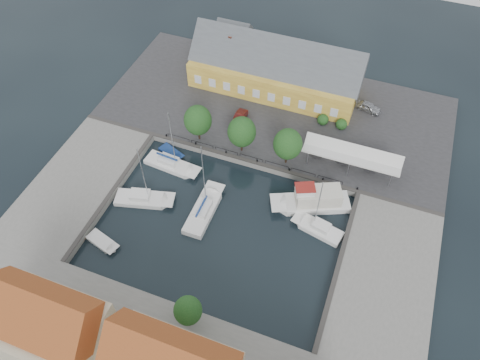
# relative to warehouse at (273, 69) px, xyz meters

# --- Properties ---
(ground) EXTENTS (140.00, 140.00, 0.00)m
(ground) POSITION_rel_warehouse_xyz_m (2.60, -28.36, -4.43)
(ground) COLOR black
(ground) RESTS_ON ground
(north_quay) EXTENTS (56.00, 26.00, 1.00)m
(north_quay) POSITION_rel_warehouse_xyz_m (2.60, -5.36, -3.93)
(north_quay) COLOR #2D2D30
(north_quay) RESTS_ON ground
(west_quay) EXTENTS (12.00, 24.00, 1.00)m
(west_quay) POSITION_rel_warehouse_xyz_m (-19.40, -30.36, -3.93)
(west_quay) COLOR slate
(west_quay) RESTS_ON ground
(east_quay) EXTENTS (12.00, 24.00, 1.00)m
(east_quay) POSITION_rel_warehouse_xyz_m (24.60, -30.36, -3.93)
(east_quay) COLOR slate
(east_quay) RESTS_ON ground
(quay_edge_fittings) EXTENTS (56.00, 24.72, 0.40)m
(quay_edge_fittings) POSITION_rel_warehouse_xyz_m (2.62, -23.61, -3.37)
(quay_edge_fittings) COLOR #383533
(quay_edge_fittings) RESTS_ON north_quay
(warehouse) EXTENTS (28.56, 14.00, 9.55)m
(warehouse) POSITION_rel_warehouse_xyz_m (0.00, 0.00, 0.00)
(warehouse) COLOR gold
(warehouse) RESTS_ON north_quay
(tent_canopy) EXTENTS (14.00, 4.00, 2.83)m
(tent_canopy) POSITION_rel_warehouse_xyz_m (16.60, -13.86, -0.74)
(tent_canopy) COLOR silver
(tent_canopy) RESTS_ON north_quay
(quay_trees) EXTENTS (18.20, 4.20, 6.30)m
(quay_trees) POSITION_rel_warehouse_xyz_m (0.60, -16.36, 0.45)
(quay_trees) COLOR black
(quay_trees) RESTS_ON north_quay
(car_silver) EXTENTS (4.53, 2.65, 1.45)m
(car_silver) POSITION_rel_warehouse_xyz_m (16.80, -0.56, -2.70)
(car_silver) COLOR #A1A3A9
(car_silver) RESTS_ON north_quay
(car_red) EXTENTS (1.58, 4.43, 1.46)m
(car_red) POSITION_rel_warehouse_xyz_m (-1.95, -10.73, -2.70)
(car_red) COLOR maroon
(car_red) RESTS_ON north_quay
(center_sailboat) EXTENTS (2.89, 9.42, 12.78)m
(center_sailboat) POSITION_rel_warehouse_xyz_m (-0.46, -28.44, -4.06)
(center_sailboat) COLOR white
(center_sailboat) RESTS_ON ground
(trawler) EXTENTS (11.35, 7.46, 5.00)m
(trawler) POSITION_rel_warehouse_xyz_m (13.34, -21.92, -3.41)
(trawler) COLOR white
(trawler) RESTS_ON ground
(east_boat_a) EXTENTS (7.38, 3.86, 10.24)m
(east_boat_a) POSITION_rel_warehouse_xyz_m (15.13, -25.72, -4.17)
(east_boat_a) COLOR white
(east_boat_a) RESTS_ON ground
(west_boat_a) EXTENTS (9.04, 3.26, 11.70)m
(west_boat_a) POSITION_rel_warehouse_xyz_m (-8.42, -22.38, -4.16)
(west_boat_a) COLOR white
(west_boat_a) RESTS_ON ground
(west_boat_c) EXTENTS (8.76, 4.75, 11.41)m
(west_boat_c) POSITION_rel_warehouse_xyz_m (-9.27, -29.57, -4.17)
(west_boat_c) COLOR white
(west_boat_c) RESTS_ON ground
(launch_sw) EXTENTS (5.03, 3.01, 0.98)m
(launch_sw) POSITION_rel_warehouse_xyz_m (-11.00, -37.71, -4.34)
(launch_sw) COLOR white
(launch_sw) RESTS_ON ground
(launch_nw) EXTENTS (4.56, 3.16, 0.88)m
(launch_nw) POSITION_rel_warehouse_xyz_m (-9.64, -19.96, -4.34)
(launch_nw) COLOR navy
(launch_nw) RESTS_ON ground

